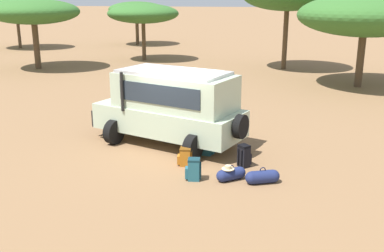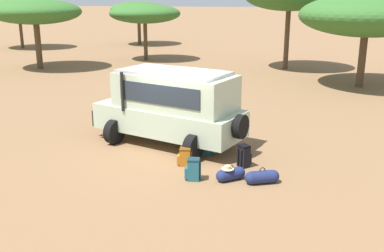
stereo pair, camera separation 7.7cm
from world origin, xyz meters
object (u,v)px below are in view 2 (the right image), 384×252
object	(u,v)px
acacia_tree_far_left	(18,7)
backpack_near_rear_wheel	(207,145)
acacia_tree_distant_right	(367,15)
duffel_bag_low_black_case	(231,174)
acacia_tree_right_mid	(145,14)
backpack_outermost	(244,156)
acacia_tree_centre_back	(139,9)
backpack_cluster_center	(185,157)
duffel_bag_soft_canvas	(262,177)
safari_vehicle	(171,106)
acacia_tree_left_mid	(35,12)
backpack_beside_front_wheel	(193,170)

from	to	relation	value
acacia_tree_far_left	backpack_near_rear_wheel	bearing A→B (deg)	-49.14
backpack_near_rear_wheel	acacia_tree_distant_right	world-z (taller)	acacia_tree_distant_right
backpack_near_rear_wheel	duffel_bag_low_black_case	world-z (taller)	backpack_near_rear_wheel
acacia_tree_right_mid	acacia_tree_far_left	bearing A→B (deg)	159.01
backpack_outermost	acacia_tree_distant_right	xyz separation A→B (m)	(5.00, 12.69, 3.38)
backpack_outermost	acacia_tree_centre_back	size ratio (longest dim) A/B	0.12
duffel_bag_low_black_case	acacia_tree_far_left	size ratio (longest dim) A/B	0.12
duffel_bag_low_black_case	backpack_cluster_center	bearing A→B (deg)	149.74
backpack_outermost	backpack_cluster_center	bearing A→B (deg)	-172.88
backpack_near_rear_wheel	acacia_tree_right_mid	bearing A→B (deg)	112.17
duffel_bag_soft_canvas	acacia_tree_far_left	distance (m)	34.99
backpack_near_rear_wheel	safari_vehicle	bearing A→B (deg)	148.56
backpack_near_rear_wheel	acacia_tree_left_mid	bearing A→B (deg)	133.84
acacia_tree_left_mid	acacia_tree_right_mid	xyz separation A→B (m)	(5.69, 5.20, -0.28)
backpack_cluster_center	backpack_near_rear_wheel	bearing A→B (deg)	63.75
backpack_outermost	acacia_tree_left_mid	bearing A→B (deg)	134.70
duffel_bag_soft_canvas	acacia_tree_centre_back	world-z (taller)	acacia_tree_centre_back
backpack_beside_front_wheel	backpack_cluster_center	distance (m)	1.10
backpack_outermost	acacia_tree_left_mid	distance (m)	21.24
acacia_tree_right_mid	acacia_tree_distant_right	xyz separation A→B (m)	(14.06, -7.42, 0.33)
backpack_outermost	acacia_tree_right_mid	bearing A→B (deg)	114.26
backpack_beside_front_wheel	backpack_outermost	bearing A→B (deg)	44.42
safari_vehicle	acacia_tree_far_left	xyz separation A→B (m)	(-19.78, 23.59, 2.34)
backpack_near_rear_wheel	acacia_tree_distant_right	distance (m)	13.84
duffel_bag_soft_canvas	acacia_tree_far_left	world-z (taller)	acacia_tree_far_left
duffel_bag_low_black_case	duffel_bag_soft_canvas	size ratio (longest dim) A/B	0.84
acacia_tree_far_left	acacia_tree_right_mid	xyz separation A→B (m)	(13.23, -5.07, -0.27)
acacia_tree_left_mid	safari_vehicle	bearing A→B (deg)	-47.41
duffel_bag_low_black_case	acacia_tree_centre_back	xyz separation A→B (m)	(-12.53, 31.22, 3.15)
acacia_tree_right_mid	backpack_beside_front_wheel	bearing A→B (deg)	-69.85
acacia_tree_distant_right	acacia_tree_left_mid	bearing A→B (deg)	173.58
duffel_bag_soft_canvas	acacia_tree_left_mid	xyz separation A→B (m)	(-15.33, 16.00, 3.47)
backpack_near_rear_wheel	acacia_tree_left_mid	xyz separation A→B (m)	(-13.57, 14.13, 3.32)
acacia_tree_left_mid	acacia_tree_distant_right	world-z (taller)	acacia_tree_distant_right
backpack_beside_front_wheel	acacia_tree_left_mid	size ratio (longest dim) A/B	0.10
backpack_near_rear_wheel	duffel_bag_soft_canvas	distance (m)	2.57
backpack_near_rear_wheel	duffel_bag_soft_canvas	bearing A→B (deg)	-46.71
backpack_beside_front_wheel	acacia_tree_left_mid	world-z (taller)	acacia_tree_left_mid
backpack_outermost	safari_vehicle	bearing A→B (deg)	147.61
duffel_bag_soft_canvas	acacia_tree_left_mid	world-z (taller)	acacia_tree_left_mid
backpack_outermost	acacia_tree_left_mid	size ratio (longest dim) A/B	0.11
acacia_tree_right_mid	backpack_outermost	bearing A→B (deg)	-65.74
backpack_near_rear_wheel	duffel_bag_soft_canvas	xyz separation A→B (m)	(1.76, -1.87, -0.15)
safari_vehicle	acacia_tree_centre_back	xyz separation A→B (m)	(-10.28, 28.59, 2.03)
backpack_cluster_center	duffel_bag_low_black_case	bearing A→B (deg)	-30.26
safari_vehicle	backpack_outermost	xyz separation A→B (m)	(2.51, -1.59, -0.98)
backpack_outermost	duffel_bag_soft_canvas	xyz separation A→B (m)	(0.57, -1.08, -0.14)
acacia_tree_centre_back	acacia_tree_right_mid	distance (m)	10.74
acacia_tree_far_left	acacia_tree_centre_back	bearing A→B (deg)	27.75
safari_vehicle	acacia_tree_distant_right	bearing A→B (deg)	55.91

